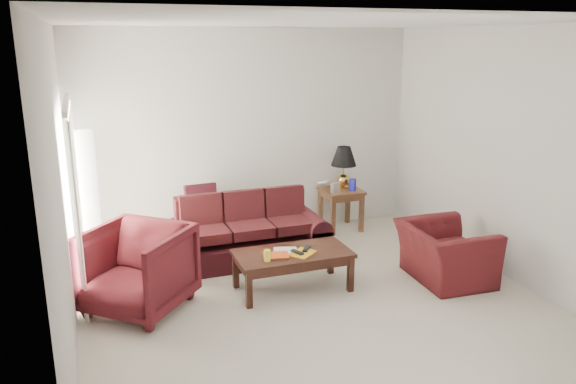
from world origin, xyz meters
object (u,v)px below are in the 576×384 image
Objects in this scene: sofa at (248,230)px; coffee_table at (293,271)px; end_table at (341,209)px; floor_lamp at (89,198)px; armchair_left at (136,269)px; armchair_right at (445,253)px.

coffee_table is (0.24, -1.04, -0.19)m from sofa.
end_table is 0.47× the size of coffee_table.
sofa is 2.07m from floor_lamp.
armchair_left is 0.97× the size of armchair_right.
armchair_left is at bearing -152.40° from end_table.
sofa is at bearing 105.50° from coffee_table.
sofa reaches higher than coffee_table.
end_table is 0.62× the size of armchair_left.
coffee_table is (1.74, -0.11, -0.23)m from armchair_left.
floor_lamp is at bearing 162.10° from sofa.
floor_lamp reaches higher than coffee_table.
armchair_right reaches higher than end_table.
sofa is at bearing -156.43° from end_table.
end_table is 0.35× the size of floor_lamp.
sofa is 2.04× the size of armchair_left.
end_table is at bearing 1.92° from floor_lamp.
end_table is 3.66m from floor_lamp.
armchair_right is (3.57, -0.48, -0.12)m from armchair_left.
floor_lamp is at bearing 66.01° from armchair_right.
end_table is at bearing 68.80° from armchair_left.
floor_lamp is 1.69× the size of armchair_right.
floor_lamp reaches higher than sofa.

